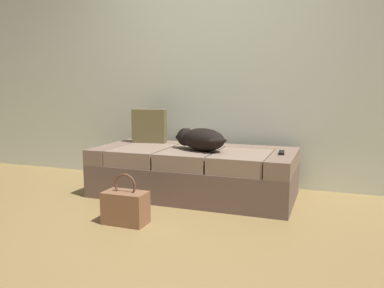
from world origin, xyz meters
TOP-DOWN VIEW (x-y plane):
  - ground_plane at (0.00, 0.00)m, footprint 10.00×10.00m
  - back_wall at (0.00, 1.69)m, footprint 6.40×0.10m
  - couch at (0.00, 1.08)m, footprint 1.83×0.85m
  - dog_dark at (0.08, 1.01)m, footprint 0.57×0.39m
  - tv_remote at (0.80, 1.07)m, footprint 0.06×0.15m
  - throw_pillow at (-0.57, 1.30)m, footprint 0.36×0.18m
  - handbag at (-0.21, 0.18)m, footprint 0.32×0.18m

SIDE VIEW (x-z plane):
  - ground_plane at x=0.00m, z-range 0.00..0.00m
  - handbag at x=-0.21m, z-range -0.06..0.31m
  - couch at x=0.00m, z-range 0.00..0.44m
  - tv_remote at x=0.80m, z-range 0.44..0.46m
  - dog_dark at x=0.08m, z-range 0.44..0.64m
  - throw_pillow at x=-0.57m, z-range 0.44..0.78m
  - back_wall at x=0.00m, z-range 0.00..2.80m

